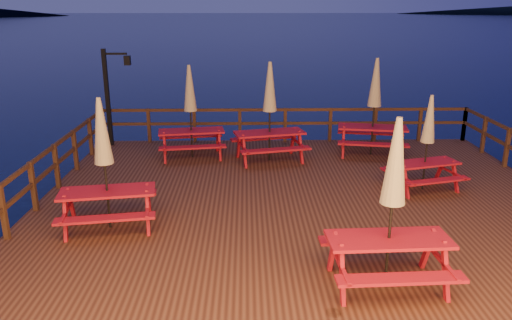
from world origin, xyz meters
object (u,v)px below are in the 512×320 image
(lamp_post, at_px, (112,89))
(picnic_table_0, at_px, (392,202))
(picnic_table_1, at_px, (374,106))
(picnic_table_2, at_px, (190,110))

(lamp_post, xyz_separation_m, picnic_table_0, (6.34, -8.40, -0.37))
(picnic_table_0, relative_size, picnic_table_1, 0.97)
(lamp_post, relative_size, picnic_table_0, 1.10)
(lamp_post, bearing_deg, picnic_table_2, -28.23)
(picnic_table_0, xyz_separation_m, picnic_table_2, (-3.80, 7.03, -0.03))
(picnic_table_1, height_order, picnic_table_2, picnic_table_1)
(picnic_table_1, relative_size, picnic_table_2, 1.06)
(picnic_table_0, distance_m, picnic_table_2, 7.99)
(picnic_table_0, bearing_deg, lamp_post, 124.53)
(picnic_table_1, bearing_deg, picnic_table_0, -91.67)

